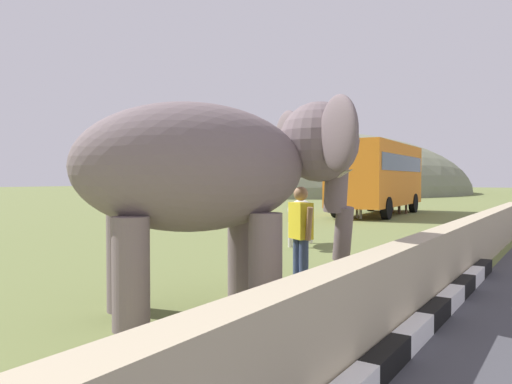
{
  "coord_description": "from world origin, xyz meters",
  "views": [
    {
      "loc": [
        -2.39,
        2.36,
        1.77
      ],
      "look_at": [
        3.04,
        5.98,
        1.6
      ],
      "focal_mm": 33.96,
      "sensor_mm": 36.0,
      "label": 1
    }
  ],
  "objects_px": {
    "bus_orange": "(378,173)",
    "cow_mid": "(349,199)",
    "elephant": "(219,171)",
    "person_handler": "(301,232)",
    "cow_far": "(399,197)",
    "cow_near": "(300,213)"
  },
  "relations": [
    {
      "from": "elephant",
      "to": "cow_far",
      "type": "bearing_deg",
      "value": 10.56
    },
    {
      "from": "bus_orange",
      "to": "cow_mid",
      "type": "bearing_deg",
      "value": 175.03
    },
    {
      "from": "cow_far",
      "to": "bus_orange",
      "type": "bearing_deg",
      "value": 159.54
    },
    {
      "from": "cow_near",
      "to": "cow_mid",
      "type": "relative_size",
      "value": 1.15
    },
    {
      "from": "bus_orange",
      "to": "cow_mid",
      "type": "distance_m",
      "value": 3.28
    },
    {
      "from": "cow_mid",
      "to": "elephant",
      "type": "bearing_deg",
      "value": -163.41
    },
    {
      "from": "person_handler",
      "to": "bus_orange",
      "type": "height_order",
      "value": "bus_orange"
    },
    {
      "from": "elephant",
      "to": "cow_near",
      "type": "xyz_separation_m",
      "value": [
        6.27,
        2.16,
        -1.02
      ]
    },
    {
      "from": "elephant",
      "to": "cow_mid",
      "type": "bearing_deg",
      "value": 16.59
    },
    {
      "from": "cow_near",
      "to": "person_handler",
      "type": "bearing_deg",
      "value": -151.52
    },
    {
      "from": "person_handler",
      "to": "cow_mid",
      "type": "bearing_deg",
      "value": 19.76
    },
    {
      "from": "person_handler",
      "to": "cow_mid",
      "type": "height_order",
      "value": "person_handler"
    },
    {
      "from": "person_handler",
      "to": "bus_orange",
      "type": "bearing_deg",
      "value": 15.49
    },
    {
      "from": "person_handler",
      "to": "elephant",
      "type": "bearing_deg",
      "value": 169.25
    },
    {
      "from": "elephant",
      "to": "cow_near",
      "type": "height_order",
      "value": "elephant"
    },
    {
      "from": "bus_orange",
      "to": "cow_mid",
      "type": "xyz_separation_m",
      "value": [
        -3.04,
        0.26,
        -1.21
      ]
    },
    {
      "from": "cow_mid",
      "to": "cow_far",
      "type": "distance_m",
      "value": 4.66
    },
    {
      "from": "bus_orange",
      "to": "cow_mid",
      "type": "height_order",
      "value": "bus_orange"
    },
    {
      "from": "cow_mid",
      "to": "cow_far",
      "type": "relative_size",
      "value": 0.98
    },
    {
      "from": "cow_mid",
      "to": "person_handler",
      "type": "bearing_deg",
      "value": -160.24
    },
    {
      "from": "elephant",
      "to": "bus_orange",
      "type": "distance_m",
      "value": 18.72
    },
    {
      "from": "cow_far",
      "to": "cow_mid",
      "type": "bearing_deg",
      "value": 169.61
    }
  ]
}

